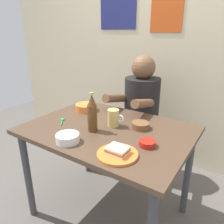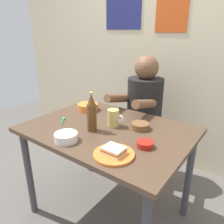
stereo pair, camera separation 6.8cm
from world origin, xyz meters
TOP-DOWN VIEW (x-y plane):
  - ground_plane at (0.00, 0.00)m, footprint 6.00×6.00m
  - wall_back at (-0.00, 1.05)m, footprint 4.40×0.09m
  - dining_table at (0.00, 0.00)m, footprint 1.10×0.80m
  - stool at (-0.05, 0.63)m, footprint 0.34×0.34m
  - person_seated at (-0.05, 0.62)m, footprint 0.33×0.56m
  - plate_orange at (0.24, -0.26)m, footprint 0.22×0.22m
  - sandwich at (0.24, -0.26)m, footprint 0.11×0.09m
  - beer_mug at (0.01, 0.05)m, footprint 0.13×0.08m
  - beer_bottle at (-0.06, -0.09)m, footprint 0.06×0.06m
  - condiment_bowl_brown at (0.19, 0.12)m, footprint 0.12×0.12m
  - soup_bowl_orange at (-0.35, 0.19)m, footprint 0.17×0.17m
  - rice_bowl_white at (-0.09, -0.30)m, footprint 0.14×0.14m
  - sambal_bowl_red at (0.33, -0.08)m, footprint 0.10×0.10m
  - spoon at (-0.35, -0.09)m, footprint 0.09×0.10m

SIDE VIEW (x-z plane):
  - ground_plane at x=0.00m, z-range 0.00..0.00m
  - stool at x=-0.05m, z-range 0.12..0.57m
  - dining_table at x=0.00m, z-range 0.28..1.02m
  - spoon at x=-0.35m, z-range 0.74..0.75m
  - plate_orange at x=0.24m, z-range 0.74..0.75m
  - sambal_bowl_red at x=0.33m, z-range 0.74..0.78m
  - condiment_bowl_brown at x=0.19m, z-range 0.74..0.78m
  - person_seated at x=-0.05m, z-range 0.41..1.13m
  - rice_bowl_white at x=-0.09m, z-range 0.74..0.79m
  - soup_bowl_orange at x=-0.35m, z-range 0.74..0.80m
  - sandwich at x=0.24m, z-range 0.75..0.79m
  - beer_mug at x=0.01m, z-range 0.74..0.86m
  - beer_bottle at x=-0.06m, z-range 0.73..0.99m
  - wall_back at x=0.00m, z-range 0.00..2.60m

